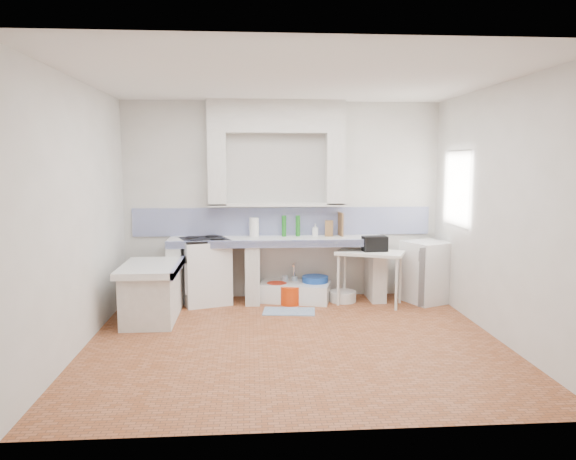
{
  "coord_description": "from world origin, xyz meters",
  "views": [
    {
      "loc": [
        -0.48,
        -5.66,
        1.95
      ],
      "look_at": [
        0.0,
        1.0,
        1.1
      ],
      "focal_mm": 33.39,
      "sensor_mm": 36.0,
      "label": 1
    }
  ],
  "objects": [
    {
      "name": "bucket_red",
      "position": [
        -0.11,
        1.69,
        0.13
      ],
      "size": [
        0.36,
        0.36,
        0.26
      ],
      "primitive_type": "cylinder",
      "rotation": [
        0.0,
        0.0,
        0.36
      ],
      "color": "red",
      "rests_on": "ground"
    },
    {
      "name": "backsplash",
      "position": [
        0.0,
        1.99,
        1.1
      ],
      "size": [
        4.27,
        0.03,
        0.4
      ],
      "primitive_type": "cube",
      "color": "navy",
      "rests_on": "ground"
    },
    {
      "name": "sink",
      "position": [
        0.15,
        1.7,
        0.12
      ],
      "size": [
        1.07,
        0.75,
        0.23
      ],
      "primitive_type": "cube",
      "rotation": [
        0.0,
        0.0,
        -0.26
      ],
      "color": "white",
      "rests_on": "ground"
    },
    {
      "name": "cutting_board",
      "position": [
        0.82,
        1.85,
        1.07
      ],
      "size": [
        0.04,
        0.25,
        0.34
      ],
      "primitive_type": "cube",
      "rotation": [
        0.0,
        0.0,
        0.08
      ],
      "color": "olive",
      "rests_on": "counter_slab"
    },
    {
      "name": "side_table",
      "position": [
        1.16,
        1.44,
        0.37
      ],
      "size": [
        1.01,
        0.8,
        0.04
      ],
      "primitive_type": "cube",
      "rotation": [
        0.0,
        0.0,
        -0.41
      ],
      "color": "white",
      "rests_on": "ground"
    },
    {
      "name": "stove",
      "position": [
        -1.1,
        1.68,
        0.44
      ],
      "size": [
        0.78,
        0.76,
        0.88
      ],
      "primitive_type": "cube",
      "rotation": [
        0.0,
        0.0,
        0.33
      ],
      "color": "white",
      "rests_on": "ground"
    },
    {
      "name": "paper_towel",
      "position": [
        -0.42,
        1.84,
        1.04
      ],
      "size": [
        0.18,
        0.18,
        0.27
      ],
      "primitive_type": "cylinder",
      "rotation": [
        0.0,
        0.0,
        0.42
      ],
      "color": "white",
      "rests_on": "counter_slab"
    },
    {
      "name": "floor",
      "position": [
        0.0,
        0.0,
        0.0
      ],
      "size": [
        4.5,
        4.5,
        0.0
      ],
      "primitive_type": "plane",
      "color": "#9F5A38",
      "rests_on": "ground"
    },
    {
      "name": "wall_front",
      "position": [
        0.0,
        -2.0,
        1.4
      ],
      "size": [
        4.5,
        0.0,
        4.5
      ],
      "primitive_type": "plane",
      "rotation": [
        -1.57,
        0.0,
        0.0
      ],
      "color": "silver",
      "rests_on": "ground"
    },
    {
      "name": "fridge",
      "position": [
        1.99,
        1.53,
        0.43
      ],
      "size": [
        0.73,
        0.73,
        0.85
      ],
      "primitive_type": "cube",
      "rotation": [
        0.0,
        0.0,
        0.42
      ],
      "color": "white",
      "rests_on": "ground"
    },
    {
      "name": "alcove_mass",
      "position": [
        -0.1,
        1.88,
        2.58
      ],
      "size": [
        1.9,
        0.25,
        0.45
      ],
      "primitive_type": "cube",
      "color": "silver",
      "rests_on": "ground"
    },
    {
      "name": "lace_valance",
      "position": [
        2.28,
        1.2,
        1.98
      ],
      "size": [
        0.01,
        0.84,
        0.24
      ],
      "primitive_type": "cube",
      "color": "white",
      "rests_on": "ground"
    },
    {
      "name": "knife_block",
      "position": [
        0.64,
        1.82,
        1.01
      ],
      "size": [
        0.12,
        0.1,
        0.22
      ],
      "primitive_type": "cube",
      "rotation": [
        0.0,
        0.0,
        -0.11
      ],
      "color": "olive",
      "rests_on": "counter_slab"
    },
    {
      "name": "ceiling",
      "position": [
        0.0,
        0.0,
        2.8
      ],
      "size": [
        4.5,
        4.5,
        0.0
      ],
      "primitive_type": "plane",
      "rotation": [
        3.14,
        0.0,
        0.0
      ],
      "color": "silver",
      "rests_on": "ground"
    },
    {
      "name": "counter_pier_right",
      "position": [
        1.3,
        1.7,
        0.41
      ],
      "size": [
        0.2,
        0.55,
        0.82
      ],
      "primitive_type": "cube",
      "color": "silver",
      "rests_on": "ground"
    },
    {
      "name": "peninsula_lip",
      "position": [
        -1.37,
        0.9,
        0.66
      ],
      "size": [
        0.04,
        1.1,
        0.1
      ],
      "primitive_type": "cube",
      "color": "navy",
      "rests_on": "ground"
    },
    {
      "name": "bucket_orange",
      "position": [
        0.07,
        1.5,
        0.13
      ],
      "size": [
        0.31,
        0.31,
        0.26
      ],
      "primitive_type": "cylinder",
      "rotation": [
        0.0,
        0.0,
        -0.12
      ],
      "color": "red",
      "rests_on": "ground"
    },
    {
      "name": "peninsula_top",
      "position": [
        -1.7,
        0.9,
        0.66
      ],
      "size": [
        0.7,
        1.1,
        0.08
      ],
      "primitive_type": "cube",
      "color": "white",
      "rests_on": "ground"
    },
    {
      "name": "water_bottle_b",
      "position": [
        0.16,
        1.82,
        0.16
      ],
      "size": [
        0.11,
        0.11,
        0.32
      ],
      "primitive_type": "cylinder",
      "rotation": [
        0.0,
        0.0,
        0.35
      ],
      "color": "silver",
      "rests_on": "ground"
    },
    {
      "name": "bucket_blue",
      "position": [
        0.44,
        1.71,
        0.17
      ],
      "size": [
        0.48,
        0.48,
        0.34
      ],
      "primitive_type": "cylinder",
      "rotation": [
        0.0,
        0.0,
        0.42
      ],
      "color": "#1A49AD",
      "rests_on": "ground"
    },
    {
      "name": "black_bag",
      "position": [
        1.22,
        1.45,
        0.84
      ],
      "size": [
        0.34,
        0.21,
        0.21
      ],
      "primitive_type": "cube",
      "rotation": [
        0.0,
        0.0,
        0.08
      ],
      "color": "black",
      "rests_on": "side_table"
    },
    {
      "name": "counter_pier_left",
      "position": [
        -1.5,
        1.7,
        0.41
      ],
      "size": [
        0.2,
        0.55,
        0.82
      ],
      "primitive_type": "cube",
      "color": "silver",
      "rests_on": "ground"
    },
    {
      "name": "soap_bottle",
      "position": [
        0.45,
        1.85,
        0.99
      ],
      "size": [
        0.09,
        0.09,
        0.18
      ],
      "primitive_type": "imported",
      "rotation": [
        0.0,
        0.0,
        -0.09
      ],
      "color": "white",
      "rests_on": "counter_slab"
    },
    {
      "name": "basin_white",
      "position": [
        0.82,
        1.62,
        0.07
      ],
      "size": [
        0.47,
        0.47,
        0.15
      ],
      "primitive_type": "cylinder",
      "rotation": [
        0.0,
        0.0,
        -0.31
      ],
      "color": "white",
      "rests_on": "ground"
    },
    {
      "name": "green_bottle_b",
      "position": [
        0.2,
        1.85,
        1.05
      ],
      "size": [
        0.07,
        0.07,
        0.3
      ],
      "primitive_type": "cylinder",
      "rotation": [
        0.0,
        0.0,
        0.06
      ],
      "color": "#1B6A1C",
      "rests_on": "counter_slab"
    },
    {
      "name": "green_bottle_a",
      "position": [
        0.0,
        1.85,
        1.05
      ],
      "size": [
        0.07,
        0.07,
        0.3
      ],
      "primitive_type": "cylinder",
      "rotation": [
        0.0,
        0.0,
        0.01
      ],
      "color": "#1B6A1C",
      "rests_on": "counter_slab"
    },
    {
      "name": "wall_left",
      "position": [
        -2.25,
        0.0,
        1.4
      ],
      "size": [
        0.0,
        4.5,
        4.5
      ],
      "primitive_type": "plane",
      "rotation": [
        1.57,
        0.0,
        1.57
      ],
      "color": "silver",
      "rests_on": "ground"
    },
    {
      "name": "window_frame",
      "position": [
        2.42,
        1.2,
        1.6
      ],
      "size": [
        0.35,
        0.86,
        1.06
      ],
      "primitive_type": "cube",
      "color": "#3C2213",
      "rests_on": "ground"
    },
    {
      "name": "water_bottle_a",
      "position": [
        0.02,
        1.85,
        0.16
      ],
      "size": [
        0.1,
        0.1,
        0.33
      ],
      "primitive_type": "cylinder",
      "rotation": [
        0.0,
        0.0,
        0.12
      ],
      "color": "silver",
      "rests_on": "ground"
    },
    {
      "name": "counter_slab",
      "position": [
        -0.1,
        1.7,
        0.86
      ],
      "size": [
        3.0,
        0.6,
        0.08
      ],
      "primitive_type": "cube",
      "color": "white",
      "rests_on": "ground"
    },
    {
      "name": "wall_right",
      "position": [
        2.25,
        0.0,
        1.4
      ],
      "size": [
        0.0,
        4.5,
        4.5
      ],
      "primitive_type": "plane",
      "rotation": [
        1.57,
        0.0,
        -1.57
      ],
      "color": "silver",
      "rests_on": "ground"
    },
    {
      "name": "peninsula_base",
      "position": [
        -1.7,
        0.9,
        0.31
      ],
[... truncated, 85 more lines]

